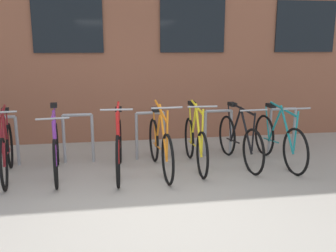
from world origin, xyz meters
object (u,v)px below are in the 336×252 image
(bicycle_purple, at_px, (56,149))
(bicycle_orange, at_px, (160,146))
(bicycle_maroon, at_px, (7,151))
(bicycle_red, at_px, (119,147))
(bicycle_teal, at_px, (279,140))
(bicycle_yellow, at_px, (195,143))
(bicycle_black, at_px, (239,140))

(bicycle_purple, bearing_deg, bicycle_orange, -3.08)
(bicycle_maroon, height_order, bicycle_orange, bicycle_orange)
(bicycle_red, bearing_deg, bicycle_teal, 1.15)
(bicycle_yellow, bearing_deg, bicycle_maroon, -179.13)
(bicycle_maroon, xyz_separation_m, bicycle_yellow, (2.87, 0.04, -0.01))
(bicycle_orange, distance_m, bicycle_black, 1.35)
(bicycle_yellow, bearing_deg, bicycle_red, -174.39)
(bicycle_maroon, relative_size, bicycle_red, 0.94)
(bicycle_maroon, xyz_separation_m, bicycle_black, (3.62, 0.09, -0.01))
(bicycle_red, distance_m, bicycle_black, 1.98)
(bicycle_yellow, bearing_deg, bicycle_orange, -168.19)
(bicycle_yellow, bearing_deg, bicycle_teal, -2.79)
(bicycle_maroon, height_order, bicycle_black, bicycle_maroon)
(bicycle_orange, distance_m, bicycle_red, 0.63)
(bicycle_maroon, bearing_deg, bicycle_red, -2.67)
(bicycle_teal, distance_m, bicycle_maroon, 4.26)
(bicycle_maroon, bearing_deg, bicycle_teal, -0.33)
(bicycle_teal, distance_m, bicycle_yellow, 1.39)
(bicycle_orange, bearing_deg, bicycle_maroon, 178.00)
(bicycle_purple, bearing_deg, bicycle_maroon, -179.57)
(bicycle_red, bearing_deg, bicycle_yellow, 5.61)
(bicycle_maroon, distance_m, bicycle_red, 1.65)
(bicycle_teal, xyz_separation_m, bicycle_orange, (-1.98, -0.06, 0.01))
(bicycle_maroon, distance_m, bicycle_yellow, 2.87)
(bicycle_orange, bearing_deg, bicycle_purple, 176.92)
(bicycle_purple, relative_size, bicycle_maroon, 1.04)
(bicycle_red, xyz_separation_m, bicycle_black, (1.98, 0.16, -0.01))
(bicycle_yellow, height_order, bicycle_black, bicycle_yellow)
(bicycle_purple, distance_m, bicycle_yellow, 2.16)
(bicycle_purple, distance_m, bicycle_black, 2.92)
(bicycle_purple, distance_m, bicycle_maroon, 0.70)
(bicycle_yellow, distance_m, bicycle_black, 0.75)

